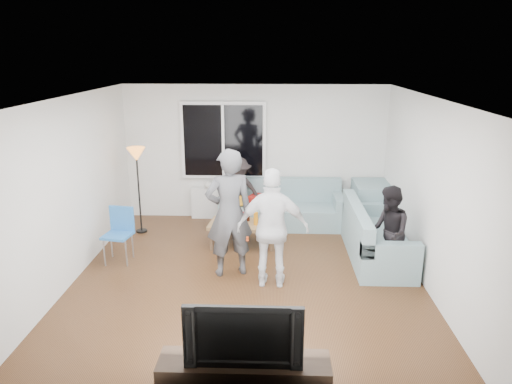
{
  "coord_description": "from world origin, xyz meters",
  "views": [
    {
      "loc": [
        0.36,
        -6.3,
        3.19
      ],
      "look_at": [
        0.1,
        0.6,
        1.15
      ],
      "focal_mm": 33.56,
      "sensor_mm": 36.0,
      "label": 1
    }
  ],
  "objects_px": {
    "sofa_back_section": "(281,204)",
    "side_chair": "(118,236)",
    "spectator_right": "(388,233)",
    "tv_console": "(244,380)",
    "player_right": "(273,228)",
    "coffee_table": "(242,234)",
    "television": "(244,331)",
    "spectator_back": "(239,192)",
    "player_left": "(229,213)",
    "sofa_right_section": "(377,233)",
    "floor_lamp": "(139,191)"
  },
  "relations": [
    {
      "from": "coffee_table",
      "to": "tv_console",
      "type": "distance_m",
      "value": 3.8
    },
    {
      "from": "floor_lamp",
      "to": "player_right",
      "type": "height_order",
      "value": "player_right"
    },
    {
      "from": "spectator_right",
      "to": "tv_console",
      "type": "distance_m",
      "value": 3.33
    },
    {
      "from": "sofa_back_section",
      "to": "player_right",
      "type": "relative_size",
      "value": 1.36
    },
    {
      "from": "television",
      "to": "coffee_table",
      "type": "bearing_deg",
      "value": 94.0
    },
    {
      "from": "coffee_table",
      "to": "floor_lamp",
      "type": "bearing_deg",
      "value": 163.61
    },
    {
      "from": "sofa_back_section",
      "to": "side_chair",
      "type": "height_order",
      "value": "side_chair"
    },
    {
      "from": "coffee_table",
      "to": "player_left",
      "type": "relative_size",
      "value": 0.58
    },
    {
      "from": "spectator_right",
      "to": "television",
      "type": "bearing_deg",
      "value": -36.77
    },
    {
      "from": "side_chair",
      "to": "tv_console",
      "type": "bearing_deg",
      "value": -44.79
    },
    {
      "from": "sofa_back_section",
      "to": "player_left",
      "type": "distance_m",
      "value": 2.28
    },
    {
      "from": "spectator_back",
      "to": "tv_console",
      "type": "bearing_deg",
      "value": -88.62
    },
    {
      "from": "side_chair",
      "to": "spectator_right",
      "type": "distance_m",
      "value": 4.09
    },
    {
      "from": "spectator_right",
      "to": "spectator_back",
      "type": "height_order",
      "value": "spectator_right"
    },
    {
      "from": "sofa_back_section",
      "to": "sofa_right_section",
      "type": "distance_m",
      "value": 2.07
    },
    {
      "from": "spectator_right",
      "to": "coffee_table",
      "type": "bearing_deg",
      "value": -118.06
    },
    {
      "from": "coffee_table",
      "to": "player_left",
      "type": "height_order",
      "value": "player_left"
    },
    {
      "from": "floor_lamp",
      "to": "player_right",
      "type": "distance_m",
      "value": 3.12
    },
    {
      "from": "side_chair",
      "to": "spectator_back",
      "type": "xyz_separation_m",
      "value": [
        1.76,
        1.76,
        0.22
      ]
    },
    {
      "from": "coffee_table",
      "to": "side_chair",
      "type": "relative_size",
      "value": 1.28
    },
    {
      "from": "side_chair",
      "to": "floor_lamp",
      "type": "xyz_separation_m",
      "value": [
        0.0,
        1.3,
        0.35
      ]
    },
    {
      "from": "spectator_right",
      "to": "player_left",
      "type": "bearing_deg",
      "value": -91.52
    },
    {
      "from": "coffee_table",
      "to": "player_left",
      "type": "xyz_separation_m",
      "value": [
        -0.11,
        -1.09,
        0.75
      ]
    },
    {
      "from": "sofa_right_section",
      "to": "coffee_table",
      "type": "xyz_separation_m",
      "value": [
        -2.18,
        0.43,
        -0.22
      ]
    },
    {
      "from": "spectator_right",
      "to": "tv_console",
      "type": "height_order",
      "value": "spectator_right"
    },
    {
      "from": "player_right",
      "to": "tv_console",
      "type": "height_order",
      "value": "player_right"
    },
    {
      "from": "floor_lamp",
      "to": "player_left",
      "type": "xyz_separation_m",
      "value": [
        1.78,
        -1.65,
        0.17
      ]
    },
    {
      "from": "player_right",
      "to": "television",
      "type": "xyz_separation_m",
      "value": [
        -0.25,
        -2.37,
        -0.1
      ]
    },
    {
      "from": "player_right",
      "to": "television",
      "type": "bearing_deg",
      "value": 86.69
    },
    {
      "from": "player_left",
      "to": "player_right",
      "type": "distance_m",
      "value": 0.72
    },
    {
      "from": "tv_console",
      "to": "television",
      "type": "bearing_deg",
      "value": 0.0
    },
    {
      "from": "sofa_right_section",
      "to": "spectator_back",
      "type": "xyz_separation_m",
      "value": [
        -2.31,
        1.44,
        0.23
      ]
    },
    {
      "from": "side_chair",
      "to": "television",
      "type": "distance_m",
      "value": 3.74
    },
    {
      "from": "coffee_table",
      "to": "television",
      "type": "relative_size",
      "value": 1.02
    },
    {
      "from": "player_left",
      "to": "tv_console",
      "type": "xyz_separation_m",
      "value": [
        0.38,
        -2.7,
        -0.73
      ]
    },
    {
      "from": "coffee_table",
      "to": "player_right",
      "type": "distance_m",
      "value": 1.65
    },
    {
      "from": "floor_lamp",
      "to": "television",
      "type": "height_order",
      "value": "floor_lamp"
    },
    {
      "from": "player_right",
      "to": "tv_console",
      "type": "bearing_deg",
      "value": 86.69
    },
    {
      "from": "side_chair",
      "to": "television",
      "type": "height_order",
      "value": "television"
    },
    {
      "from": "spectator_back",
      "to": "sofa_back_section",
      "type": "bearing_deg",
      "value": -5.43
    },
    {
      "from": "spectator_back",
      "to": "sofa_right_section",
      "type": "bearing_deg",
      "value": -35.34
    },
    {
      "from": "sofa_right_section",
      "to": "player_right",
      "type": "bearing_deg",
      "value": 120.81
    },
    {
      "from": "player_left",
      "to": "player_right",
      "type": "xyz_separation_m",
      "value": [
        0.63,
        -0.33,
        -0.1
      ]
    },
    {
      "from": "player_left",
      "to": "spectator_back",
      "type": "height_order",
      "value": "player_left"
    },
    {
      "from": "sofa_right_section",
      "to": "spectator_right",
      "type": "xyz_separation_m",
      "value": [
        0.0,
        -0.67,
        0.26
      ]
    },
    {
      "from": "side_chair",
      "to": "player_right",
      "type": "distance_m",
      "value": 2.54
    },
    {
      "from": "player_left",
      "to": "tv_console",
      "type": "height_order",
      "value": "player_left"
    },
    {
      "from": "spectator_right",
      "to": "tv_console",
      "type": "bearing_deg",
      "value": -36.77
    },
    {
      "from": "floor_lamp",
      "to": "television",
      "type": "relative_size",
      "value": 1.45
    },
    {
      "from": "player_right",
      "to": "television",
      "type": "relative_size",
      "value": 1.58
    }
  ]
}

